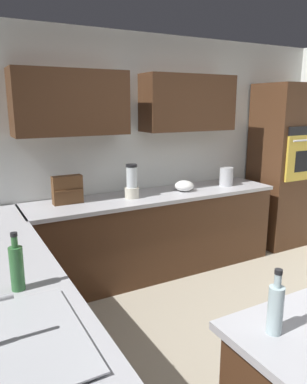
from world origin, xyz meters
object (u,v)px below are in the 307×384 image
at_px(wall_oven, 285,166).
at_px(kettle, 226,176).
at_px(sink_unit, 23,339).
at_px(blender, 132,184).
at_px(spice_rack, 67,190).
at_px(oil_bottle, 276,308).
at_px(dish_soap_bottle, 17,267).
at_px(mixing_bowl, 184,186).

xyz_separation_m(wall_oven, kettle, (1.00, 0.01, -0.05)).
bearing_deg(sink_unit, blender, -126.01).
distance_m(blender, spice_rack, 0.66).
height_order(blender, oil_bottle, blender).
relative_size(sink_unit, spice_rack, 2.42).
height_order(sink_unit, kettle, sink_unit).
distance_m(wall_oven, dish_soap_bottle, 3.92).
height_order(sink_unit, spice_rack, spice_rack).
height_order(wall_oven, mixing_bowl, wall_oven).
xyz_separation_m(mixing_bowl, oil_bottle, (1.13, 2.41, 0.06)).
bearing_deg(blender, spice_rack, -8.29).
bearing_deg(dish_soap_bottle, blender, -132.69).
relative_size(wall_oven, kettle, 9.58).
relative_size(spice_rack, oil_bottle, 0.99).
relative_size(wall_oven, oil_bottle, 7.19).
relative_size(wall_oven, dish_soap_bottle, 6.64).
relative_size(spice_rack, dish_soap_bottle, 0.91).
xyz_separation_m(blender, mixing_bowl, (-0.65, 0.00, -0.09)).
bearing_deg(oil_bottle, dish_soap_bottle, -45.86).
xyz_separation_m(sink_unit, spice_rack, (-0.78, -2.06, 0.12)).
relative_size(wall_oven, sink_unit, 3.01).
height_order(spice_rack, kettle, spice_rack).
xyz_separation_m(wall_oven, blender, (2.25, 0.01, -0.00)).
distance_m(sink_unit, mixing_bowl, 2.86).
bearing_deg(oil_bottle, kettle, -125.64).
bearing_deg(wall_oven, kettle, 0.62).
distance_m(spice_rack, oil_bottle, 2.51).
bearing_deg(mixing_bowl, blender, 0.00).
bearing_deg(mixing_bowl, kettle, 180.00).
height_order(spice_rack, dish_soap_bottle, dish_soap_bottle).
distance_m(wall_oven, oil_bottle, 3.64).
xyz_separation_m(sink_unit, dish_soap_bottle, (-0.06, -0.48, 0.11)).
xyz_separation_m(mixing_bowl, kettle, (-0.60, 0.00, 0.05)).
bearing_deg(dish_soap_bottle, sink_unit, 83.05).
bearing_deg(dish_soap_bottle, kettle, -150.45).
distance_m(mixing_bowl, oil_bottle, 2.66).
bearing_deg(sink_unit, spice_rack, -110.70).
xyz_separation_m(sink_unit, blender, (-1.43, -1.97, 0.13)).
bearing_deg(kettle, wall_oven, -179.38).
relative_size(dish_soap_bottle, oil_bottle, 1.08).
relative_size(mixing_bowl, kettle, 0.98).
height_order(mixing_bowl, oil_bottle, oil_bottle).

